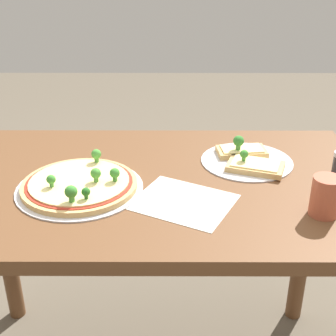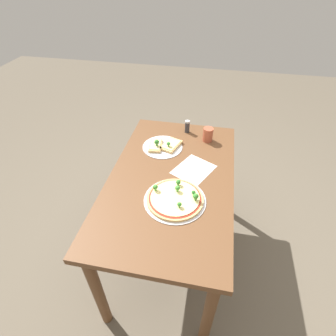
# 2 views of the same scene
# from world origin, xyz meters

# --- Properties ---
(ground_plane) EXTENTS (8.00, 8.00, 0.00)m
(ground_plane) POSITION_xyz_m (0.00, 0.00, 0.00)
(ground_plane) COLOR brown
(dining_table) EXTENTS (1.21, 0.71, 0.76)m
(dining_table) POSITION_xyz_m (0.00, 0.00, 0.65)
(dining_table) COLOR brown
(dining_table) RESTS_ON ground_plane
(pizza_tray_whole) EXTENTS (0.33, 0.33, 0.07)m
(pizza_tray_whole) POSITION_xyz_m (0.18, 0.05, 0.77)
(pizza_tray_whole) COLOR silver
(pizza_tray_whole) RESTS_ON dining_table
(pizza_tray_slice) EXTENTS (0.26, 0.26, 0.07)m
(pizza_tray_slice) POSITION_xyz_m (-0.28, -0.11, 0.77)
(pizza_tray_slice) COLOR silver
(pizza_tray_slice) RESTS_ON dining_table
(drinking_cup) EXTENTS (0.07, 0.07, 0.10)m
(drinking_cup) POSITION_xyz_m (-0.42, 0.17, 0.81)
(drinking_cup) COLOR #AD5138
(drinking_cup) RESTS_ON dining_table
(condiment_shaker) EXTENTS (0.03, 0.03, 0.09)m
(condiment_shaker) POSITION_xyz_m (-0.50, 0.02, 0.81)
(condiment_shaker) COLOR #333338
(condiment_shaker) RESTS_ON dining_table
(paper_menu) EXTENTS (0.29, 0.28, 0.00)m
(paper_menu) POSITION_xyz_m (-0.09, 0.12, 0.76)
(paper_menu) COLOR silver
(paper_menu) RESTS_ON dining_table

